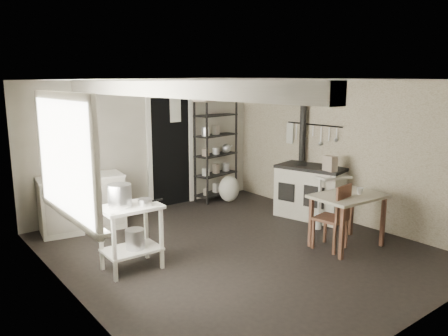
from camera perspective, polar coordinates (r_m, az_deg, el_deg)
floor at (r=6.15m, az=1.75°, el=-10.54°), size 5.00×5.00×0.00m
ceiling at (r=5.71m, az=1.89°, el=11.42°), size 5.00×5.00×0.00m
wall_back at (r=7.88m, az=-9.91°, el=2.81°), size 4.50×0.02×2.30m
wall_front at (r=4.27m, az=23.90°, el=-5.10°), size 4.50×0.02×2.30m
wall_left at (r=4.74m, az=-19.59°, el=-3.22°), size 0.02×5.00×2.30m
wall_right at (r=7.45m, az=15.25°, el=2.10°), size 0.02×5.00×2.30m
window at (r=4.87m, az=-20.28°, el=1.31°), size 0.12×1.76×1.28m
doorway at (r=8.10m, az=-6.97°, el=2.04°), size 0.96×0.10×2.08m
ceiling_beam at (r=5.03m, az=-8.84°, el=10.18°), size 0.18×5.00×0.18m
wallpaper_panel at (r=7.44m, az=15.20°, el=2.09°), size 0.01×5.00×2.30m
utensil_rail at (r=7.72m, az=11.56°, el=5.57°), size 0.06×1.20×0.44m
prep_table at (r=5.52m, az=-12.02°, el=-8.96°), size 0.72×0.52×0.81m
stockpot at (r=5.33m, az=-13.46°, el=-3.67°), size 0.33×0.33×0.30m
saucepan at (r=5.36m, az=-10.27°, el=-4.44°), size 0.18×0.18×0.09m
bucket at (r=5.51m, az=-11.54°, el=-9.13°), size 0.27×0.27×0.26m
base_cabinets at (r=7.12m, az=-18.05°, el=-4.17°), size 1.38×0.75×0.86m
mixing_bowl at (r=6.95m, az=-17.31°, el=-0.28°), size 0.37×0.37×0.07m
counter_cup at (r=6.78m, az=-20.87°, el=-0.71°), size 0.13×0.13×0.09m
shelf_rack at (r=8.48m, az=-1.05°, el=2.19°), size 0.96×0.53×1.91m
shelf_jar at (r=8.24m, az=-2.24°, el=4.80°), size 0.10×0.11×0.17m
storage_box_a at (r=8.25m, az=-2.62°, el=9.33°), size 0.43×0.40×0.24m
storage_box_b at (r=8.51m, az=0.33°, el=9.26°), size 0.29×0.27×0.18m
stove at (r=7.55m, az=11.31°, el=-3.10°), size 0.88×1.25×0.89m
stovepipe at (r=7.77m, az=10.29°, el=5.95°), size 0.13×0.13×1.45m
side_ledge at (r=7.20m, az=13.97°, el=-4.01°), size 0.58×0.41×0.81m
oats_box at (r=7.08m, az=13.69°, el=0.56°), size 0.16×0.23×0.32m
work_table at (r=6.36m, az=15.78°, el=-6.60°), size 1.03×0.75×0.75m
table_cup at (r=6.32m, az=17.33°, el=-2.79°), size 0.11×0.11×0.09m
chair at (r=6.20m, az=13.74°, el=-5.94°), size 0.44×0.46×0.93m
flour_sack at (r=8.42m, az=0.68°, el=-2.81°), size 0.43×0.36×0.51m
floor_crock at (r=7.09m, az=12.11°, el=-7.15°), size 0.17×0.17×0.17m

